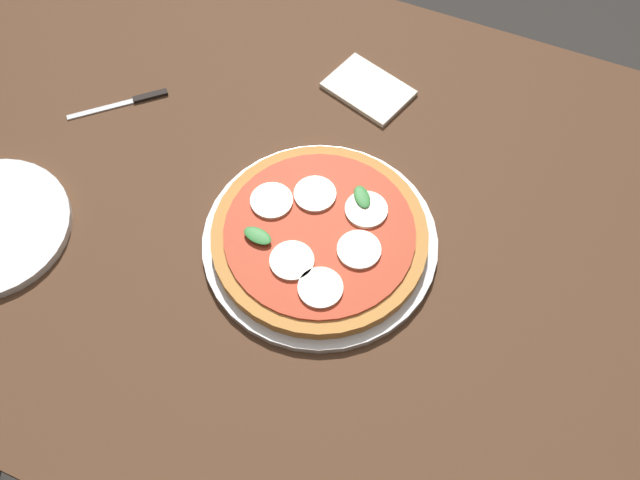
# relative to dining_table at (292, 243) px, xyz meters

# --- Properties ---
(ground_plane) EXTENTS (6.00, 6.00, 0.00)m
(ground_plane) POSITION_rel_dining_table_xyz_m (0.00, 0.00, -0.64)
(ground_plane) COLOR #2D2B28
(dining_table) EXTENTS (1.36, 0.94, 0.74)m
(dining_table) POSITION_rel_dining_table_xyz_m (0.00, 0.00, 0.00)
(dining_table) COLOR #4C301E
(dining_table) RESTS_ON ground_plane
(serving_tray) EXTENTS (0.33, 0.33, 0.01)m
(serving_tray) POSITION_rel_dining_table_xyz_m (-0.06, 0.04, 0.10)
(serving_tray) COLOR silver
(serving_tray) RESTS_ON dining_table
(pizza) EXTENTS (0.30, 0.30, 0.03)m
(pizza) POSITION_rel_dining_table_xyz_m (-0.06, 0.04, 0.12)
(pizza) COLOR #C6843F
(pizza) RESTS_ON serving_tray
(napkin) EXTENTS (0.15, 0.13, 0.01)m
(napkin) POSITION_rel_dining_table_xyz_m (-0.02, -0.26, 0.10)
(napkin) COLOR white
(napkin) RESTS_ON dining_table
(knife) EXTENTS (0.13, 0.12, 0.01)m
(knife) POSITION_rel_dining_table_xyz_m (0.32, -0.09, 0.10)
(knife) COLOR black
(knife) RESTS_ON dining_table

